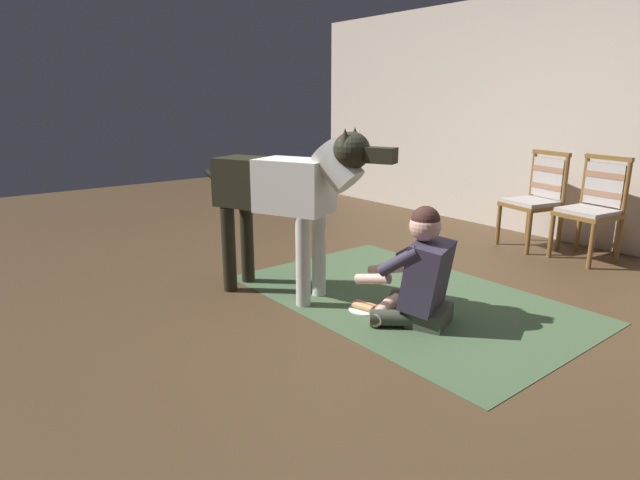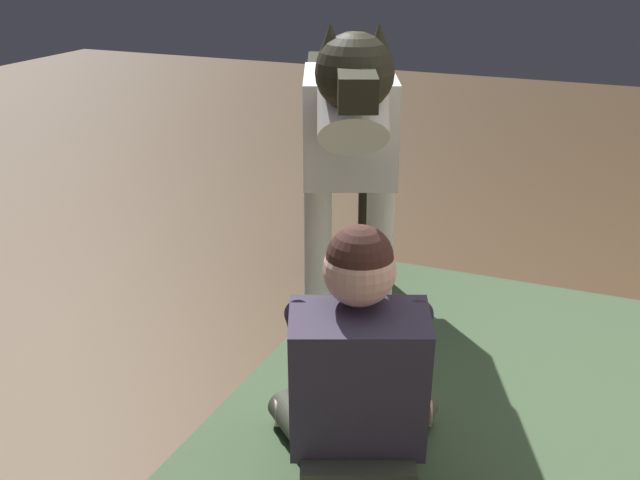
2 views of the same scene
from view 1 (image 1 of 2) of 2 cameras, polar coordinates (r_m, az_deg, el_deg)
ground_plane at (r=4.07m, az=5.61°, el=-6.58°), size 13.50×13.50×0.00m
back_wall at (r=6.17m, az=26.04°, el=11.77°), size 7.80×0.10×2.60m
area_rug at (r=4.16m, az=9.35°, el=-6.15°), size 2.59×1.67×0.01m
dining_chair_left_of_pair at (r=5.85m, az=22.50°, el=4.53°), size 0.56×0.56×0.98m
dining_chair_right_of_pair at (r=5.60m, az=27.55°, el=3.56°), size 0.52×0.53×0.98m
person_sitting_on_floor at (r=3.64m, az=10.71°, el=-3.80°), size 0.70×0.62×0.81m
large_dog at (r=3.95m, az=-3.62°, el=5.38°), size 1.52×0.76×1.30m
hot_dog_on_plate at (r=3.88m, az=4.81°, el=-7.24°), size 0.23×0.23×0.06m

